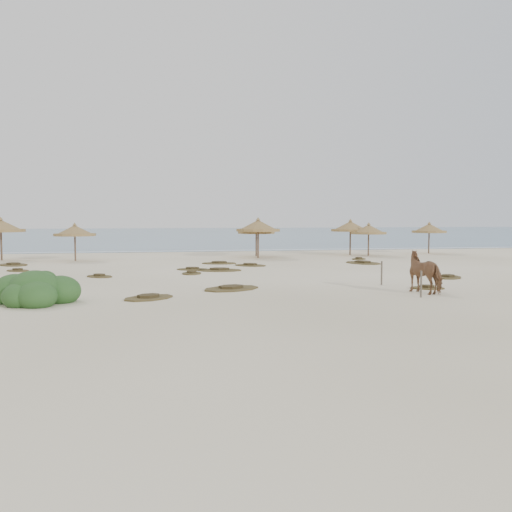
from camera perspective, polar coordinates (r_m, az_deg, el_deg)
name	(u,v)px	position (r m, az deg, el deg)	size (l,w,h in m)	color
ground	(241,286)	(25.40, -1.55, -3.03)	(160.00, 160.00, 0.00)	white
ocean	(170,234)	(100.00, -8.63, 2.18)	(200.00, 100.00, 0.01)	navy
foam_line	(193,251)	(51.13, -6.34, 0.49)	(70.00, 0.60, 0.01)	white
palapa_1	(1,227)	(43.97, -24.17, 2.71)	(4.21, 4.21, 3.07)	brown
palapa_2	(75,231)	(41.48, -17.67, 2.38)	(2.96, 2.96, 2.67)	brown
palapa_3	(256,229)	(44.34, 0.02, 2.69)	(3.18, 3.18, 2.70)	brown
palapa_4	(258,226)	(42.33, 0.21, 2.98)	(4.28, 4.28, 3.04)	brown
palapa_5	(369,230)	(45.38, 11.20, 2.58)	(2.93, 2.93, 2.63)	brown
palapa_6	(350,227)	(46.57, 9.42, 2.89)	(3.11, 3.11, 2.90)	brown
palapa_7	(429,229)	(49.58, 16.93, 2.63)	(3.12, 3.12, 2.67)	brown
horse	(426,272)	(24.11, 16.67, -1.54)	(0.92, 2.02, 1.70)	brown
fence_post_near	(421,284)	(22.73, 16.18, -2.71)	(0.08, 0.08, 1.03)	#65584C
fence_post_far	(382,273)	(26.32, 12.45, -1.68)	(0.08, 0.08, 1.09)	#65584C
bush	(35,291)	(21.73, -21.20, -3.29)	(3.08, 2.72, 1.38)	#366029
scrub_0	(23,288)	(26.16, -22.31, -3.01)	(1.68, 2.15, 0.16)	brown
scrub_1	(37,275)	(31.59, -21.03, -1.82)	(2.56, 2.91, 0.16)	brown
scrub_2	(192,273)	(30.94, -6.46, -1.70)	(1.34, 1.77, 0.16)	brown
scrub_3	(219,270)	(32.61, -3.69, -1.39)	(2.86, 2.18, 0.16)	brown
scrub_4	(448,277)	(30.40, 18.68, -1.98)	(2.11, 2.31, 0.16)	brown
scrub_5	(363,263)	(38.26, 10.65, -0.65)	(2.62, 3.24, 0.16)	brown
scrub_6	(13,265)	(39.26, -23.11, -0.79)	(2.64, 2.94, 0.16)	brown
scrub_7	(250,265)	(35.75, -0.58, -0.91)	(2.50, 2.41, 0.16)	brown
scrub_8	(18,270)	(34.97, -22.72, -1.33)	(1.77, 1.71, 0.16)	brown
scrub_9	(231,288)	(24.32, -2.49, -3.22)	(3.17, 2.83, 0.16)	brown
scrub_10	(359,259)	(41.70, 10.24, -0.27)	(1.61, 1.81, 0.16)	brown
scrub_11	(149,297)	(21.94, -10.70, -4.08)	(2.49, 2.36, 0.16)	brown
scrub_12	(427,288)	(25.57, 16.74, -3.04)	(1.69, 1.38, 0.16)	brown
scrub_13	(219,263)	(37.40, -3.72, -0.70)	(2.50, 1.87, 0.16)	brown
scrub_14	(100,276)	(30.27, -15.38, -1.94)	(1.83, 1.88, 0.16)	brown
scrub_15	(192,269)	(33.28, -6.40, -1.30)	(2.07, 1.63, 0.16)	brown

